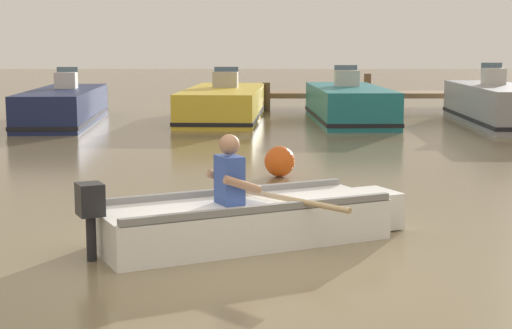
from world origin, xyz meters
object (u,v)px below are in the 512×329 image
object	(u,v)px
moored_boat_grey	(498,106)
mooring_buoy	(281,161)
moored_boat_yellow	(225,104)
moored_boat_navy	(66,107)
moored_boat_teal	(350,105)
rowboat_with_person	(250,219)

from	to	relation	value
moored_boat_grey	mooring_buoy	distance (m)	10.31
moored_boat_yellow	moored_boat_grey	world-z (taller)	moored_boat_grey
moored_boat_navy	moored_boat_yellow	bearing A→B (deg)	14.29
moored_boat_yellow	moored_boat_grey	xyz separation A→B (m)	(7.31, -1.42, 0.08)
moored_boat_teal	moored_boat_grey	distance (m)	3.93
moored_boat_navy	moored_boat_yellow	distance (m)	4.41
moored_boat_navy	mooring_buoy	xyz separation A→B (m)	(5.57, -8.69, -0.19)
moored_boat_teal	mooring_buoy	distance (m)	9.39
moored_boat_grey	moored_boat_yellow	bearing A→B (deg)	169.03
moored_boat_teal	mooring_buoy	size ratio (longest dim) A/B	11.51
moored_boat_yellow	rowboat_with_person	bearing A→B (deg)	-86.65
moored_boat_navy	mooring_buoy	size ratio (longest dim) A/B	12.41
rowboat_with_person	moored_boat_yellow	xyz separation A→B (m)	(-0.82, 14.06, 0.17)
moored_boat_navy	moored_boat_teal	xyz separation A→B (m)	(7.74, 0.44, 0.02)
moored_boat_grey	moored_boat_navy	bearing A→B (deg)	178.38
rowboat_with_person	moored_boat_navy	xyz separation A→B (m)	(-5.10, 12.97, 0.18)
rowboat_with_person	moored_boat_yellow	bearing A→B (deg)	93.35
mooring_buoy	rowboat_with_person	bearing A→B (deg)	-96.22
mooring_buoy	moored_boat_yellow	bearing A→B (deg)	97.51
moored_boat_yellow	moored_boat_grey	distance (m)	7.45
moored_boat_teal	moored_boat_grey	world-z (taller)	moored_boat_grey
moored_boat_yellow	moored_boat_teal	bearing A→B (deg)	-10.56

